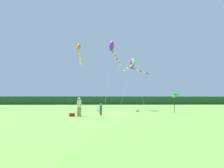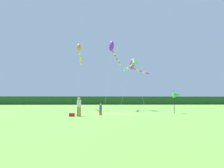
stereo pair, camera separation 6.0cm
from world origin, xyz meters
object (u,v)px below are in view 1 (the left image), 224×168
(person_adult, at_px, (79,106))
(kite_green, at_px, (133,62))
(banner_flag_pole, at_px, (177,95))
(kite_orange, at_px, (79,51))
(person_child, at_px, (101,109))
(kite_purple, at_px, (113,49))
(cooler_box, at_px, (72,115))
(kite_magenta, at_px, (133,65))

(person_adult, bearing_deg, kite_green, 57.39)
(banner_flag_pole, bearing_deg, kite_orange, 146.44)
(person_child, distance_m, kite_purple, 12.78)
(person_adult, height_order, banner_flag_pole, banner_flag_pole)
(cooler_box, xyz_separation_m, kite_orange, (-0.97, 12.17, 9.25))
(kite_green, xyz_separation_m, kite_orange, (-8.36, 1.60, 2.06))
(person_child, bearing_deg, kite_magenta, 65.32)
(kite_magenta, bearing_deg, banner_flag_pole, -65.70)
(kite_green, height_order, kite_orange, kite_orange)
(kite_green, bearing_deg, kite_purple, 177.97)
(kite_orange, xyz_separation_m, kite_magenta, (8.69, 0.22, -2.14))
(person_child, distance_m, kite_magenta, 13.75)
(banner_flag_pole, distance_m, kite_purple, 12.27)
(person_adult, bearing_deg, kite_magenta, 60.23)
(kite_purple, bearing_deg, kite_orange, 164.32)
(person_child, bearing_deg, person_adult, -145.42)
(kite_magenta, bearing_deg, kite_orange, -178.54)
(kite_green, relative_size, kite_purple, 0.77)
(cooler_box, bearing_deg, kite_purple, 67.87)
(banner_flag_pole, height_order, kite_purple, kite_purple)
(kite_purple, relative_size, kite_orange, 1.01)
(kite_purple, height_order, kite_magenta, kite_purple)
(banner_flag_pole, bearing_deg, kite_green, 121.90)
(banner_flag_pole, bearing_deg, cooler_box, -161.57)
(person_child, xyz_separation_m, kite_orange, (-3.65, 10.74, 8.75))
(person_child, height_order, cooler_box, person_child)
(banner_flag_pole, xyz_separation_m, kite_purple, (-7.23, 6.83, 7.18))
(cooler_box, bearing_deg, kite_orange, 94.55)
(banner_flag_pole, bearing_deg, kite_purple, 136.63)
(kite_green, bearing_deg, kite_magenta, 79.82)
(kite_purple, bearing_deg, person_adult, -109.16)
(kite_purple, bearing_deg, person_child, -100.20)
(cooler_box, bearing_deg, kite_green, 55.06)
(person_adult, xyz_separation_m, kite_purple, (3.70, 10.65, 8.31))
(person_child, xyz_separation_m, banner_flag_pole, (8.89, 2.42, 1.48))
(cooler_box, relative_size, kite_purple, 0.05)
(person_adult, height_order, kite_green, kite_green)
(person_adult, bearing_deg, banner_flag_pole, 19.28)
(cooler_box, distance_m, kite_green, 14.77)
(banner_flag_pole, height_order, kite_orange, kite_orange)
(person_child, relative_size, banner_flag_pole, 0.45)
(person_child, distance_m, banner_flag_pole, 9.33)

